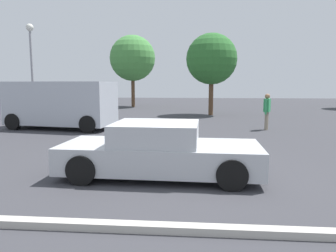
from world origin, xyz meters
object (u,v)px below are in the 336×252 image
Objects in this scene: light_post_near at (31,54)px; sedan_foreground at (160,151)px; dog at (150,139)px; van_white at (61,103)px; pedestrian at (267,108)px.

sedan_foreground is at bearing -52.42° from light_post_near.
dog is 0.13× the size of van_white.
pedestrian is at bearing 11.75° from van_white.
sedan_foreground is 8.80m from pedestrian.
van_white is 6.45m from light_post_near.
sedan_foreground is 15.41m from light_post_near.
light_post_near reaches higher than pedestrian.
light_post_near is at bearing 129.42° from sedan_foreground.
light_post_near reaches higher than dog.
sedan_foreground is 0.81× the size of light_post_near.
pedestrian is 14.17m from light_post_near.
dog is 6.51m from pedestrian.
dog is 0.12× the size of light_post_near.
pedestrian is 0.29× the size of light_post_near.
sedan_foreground is at bearing -93.20° from pedestrian.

